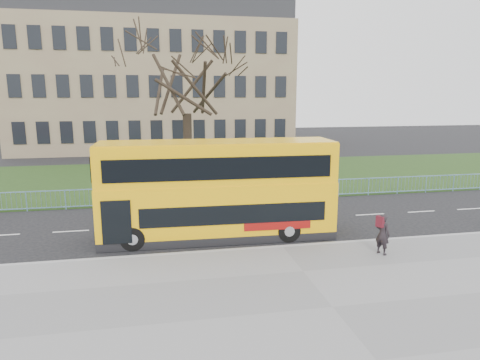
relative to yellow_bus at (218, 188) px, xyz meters
The scene contains 9 objects.
ground 3.32m from the yellow_bus, ahead, with size 120.00×120.00×0.00m, color black.
pavement 7.84m from the yellow_bus, 71.47° to the right, with size 80.00×10.50×0.12m, color slate.
kerb 3.78m from the yellow_bus, 38.99° to the right, with size 80.00×0.20×0.14m, color #949496.
grass_verge 14.29m from the yellow_bus, 80.24° to the left, with size 80.00×15.40×0.08m, color #1E3613.
guard_railing 6.88m from the yellow_bus, 68.94° to the left, with size 40.00×0.12×1.10m, color #709EC7, non-canonical shape.
bare_tree 10.32m from the yellow_bus, 93.62° to the left, with size 8.25×8.25×11.79m, color black, non-canonical shape.
civic_building 35.03m from the yellow_bus, 94.31° to the left, with size 30.00×15.00×14.00m, color #7F6850.
yellow_bus is the anchor object (origin of this frame).
pedestrian 7.03m from the yellow_bus, 30.48° to the right, with size 0.58×0.38×1.60m, color black.
Camera 1 is at (-4.84, -17.60, 6.26)m, focal length 32.00 mm.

